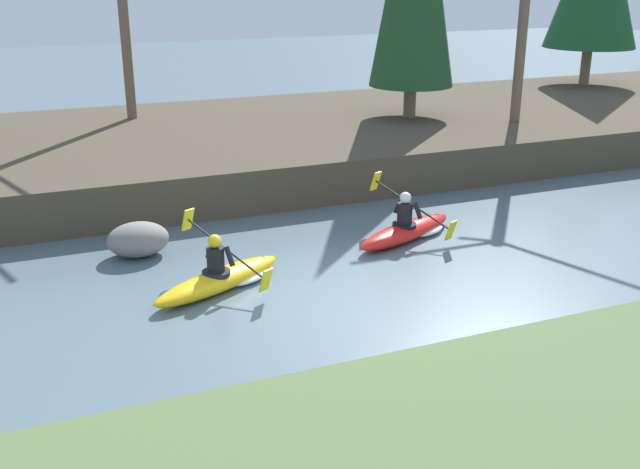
{
  "coord_description": "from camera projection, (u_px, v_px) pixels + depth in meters",
  "views": [
    {
      "loc": [
        -4.52,
        -10.04,
        5.21
      ],
      "look_at": [
        0.38,
        1.88,
        0.55
      ],
      "focal_mm": 42.0,
      "sensor_mm": 36.0,
      "label": 1
    }
  ],
  "objects": [
    {
      "name": "riverbank_far",
      "position": [
        199.0,
        149.0,
        20.29
      ],
      "size": [
        44.0,
        9.3,
        1.02
      ],
      "color": "#4C4233",
      "rests_on": "ground"
    },
    {
      "name": "ground_plane",
      "position": [
        342.0,
        306.0,
        12.12
      ],
      "size": [
        90.0,
        90.0,
        0.0
      ],
      "primitive_type": "plane",
      "color": "slate"
    },
    {
      "name": "boulder_midstream",
      "position": [
        138.0,
        239.0,
        14.1
      ],
      "size": [
        1.16,
        0.91,
        0.65
      ],
      "color": "gray",
      "rests_on": "ground"
    },
    {
      "name": "kayaker_middle",
      "position": [
        224.0,
        277.0,
        12.75
      ],
      "size": [
        2.68,
        1.93,
        1.2
      ],
      "rotation": [
        0.0,
        0.0,
        0.47
      ],
      "color": "yellow",
      "rests_on": "ground"
    },
    {
      "name": "kayaker_lead",
      "position": [
        409.0,
        229.0,
        15.06
      ],
      "size": [
        2.71,
        1.96,
        1.2
      ],
      "rotation": [
        0.0,
        0.0,
        0.42
      ],
      "color": "red",
      "rests_on": "ground"
    }
  ]
}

